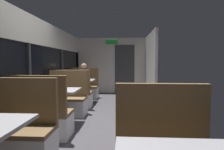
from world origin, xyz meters
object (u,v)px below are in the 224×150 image
object	(u,v)px
dining_table_mid_window	(57,94)
dining_table_far_window	(80,83)
bench_mid_window_facing_end	(43,119)
bench_near_window_facing_entry	(19,136)
bench_far_window_facing_end	(75,96)
bench_far_window_facing_entry	(85,89)
bench_mid_window_facing_entry	(67,102)
seated_passenger	(84,84)

from	to	relation	value
dining_table_mid_window	dining_table_far_window	size ratio (longest dim) A/B	1.00
dining_table_mid_window	bench_mid_window_facing_end	bearing A→B (deg)	-90.00
bench_near_window_facing_entry	dining_table_far_window	xyz separation A→B (m)	(0.00, 3.65, 0.31)
dining_table_mid_window	dining_table_far_window	distance (m)	2.18
bench_far_window_facing_end	bench_far_window_facing_entry	world-z (taller)	same
bench_far_window_facing_end	bench_near_window_facing_entry	bearing A→B (deg)	-90.00
bench_near_window_facing_entry	bench_mid_window_facing_entry	size ratio (longest dim) A/B	1.00
dining_table_mid_window	dining_table_far_window	world-z (taller)	same
bench_mid_window_facing_end	dining_table_mid_window	bearing A→B (deg)	90.00
bench_far_window_facing_end	bench_mid_window_facing_end	bearing A→B (deg)	-90.00
dining_table_mid_window	bench_far_window_facing_end	bearing A→B (deg)	90.00
bench_mid_window_facing_entry	bench_far_window_facing_entry	world-z (taller)	same
bench_near_window_facing_entry	seated_passenger	size ratio (longest dim) A/B	0.87
bench_mid_window_facing_end	dining_table_far_window	bearing A→B (deg)	90.00
dining_table_mid_window	seated_passenger	size ratio (longest dim) A/B	0.71
dining_table_far_window	dining_table_mid_window	bearing A→B (deg)	-90.00
dining_table_far_window	bench_far_window_facing_end	bearing A→B (deg)	-90.00
dining_table_mid_window	bench_near_window_facing_entry	bearing A→B (deg)	-90.00
bench_mid_window_facing_entry	seated_passenger	world-z (taller)	seated_passenger
bench_near_window_facing_entry	dining_table_mid_window	xyz separation A→B (m)	(0.00, 1.48, 0.31)
bench_near_window_facing_entry	bench_mid_window_facing_end	world-z (taller)	same
bench_mid_window_facing_end	seated_passenger	size ratio (longest dim) A/B	0.87
seated_passenger	bench_far_window_facing_end	bearing A→B (deg)	-90.00
bench_far_window_facing_entry	dining_table_far_window	bearing A→B (deg)	-90.00
bench_far_window_facing_end	seated_passenger	distance (m)	1.34
dining_table_far_window	bench_far_window_facing_entry	xyz separation A→B (m)	(0.00, 0.70, -0.31)
bench_near_window_facing_entry	bench_far_window_facing_end	size ratio (longest dim) A/B	1.00
bench_far_window_facing_end	seated_passenger	world-z (taller)	seated_passenger
dining_table_mid_window	seated_passenger	bearing A→B (deg)	90.00
bench_far_window_facing_entry	bench_near_window_facing_entry	bearing A→B (deg)	-90.00
dining_table_mid_window	seated_passenger	xyz separation A→B (m)	(0.00, 2.80, -0.10)
dining_table_far_window	bench_mid_window_facing_end	bearing A→B (deg)	-90.00
bench_mid_window_facing_end	bench_far_window_facing_entry	world-z (taller)	same
bench_near_window_facing_entry	seated_passenger	bearing A→B (deg)	90.00
dining_table_far_window	seated_passenger	distance (m)	0.64
bench_near_window_facing_entry	bench_mid_window_facing_entry	bearing A→B (deg)	90.00
bench_mid_window_facing_entry	bench_far_window_facing_end	world-z (taller)	same
dining_table_mid_window	bench_far_window_facing_entry	bearing A→B (deg)	90.00
bench_near_window_facing_entry	seated_passenger	world-z (taller)	seated_passenger
bench_near_window_facing_entry	dining_table_far_window	bearing A→B (deg)	90.00
bench_mid_window_facing_entry	bench_near_window_facing_entry	bearing A→B (deg)	-90.00
dining_table_mid_window	bench_far_window_facing_end	distance (m)	1.51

